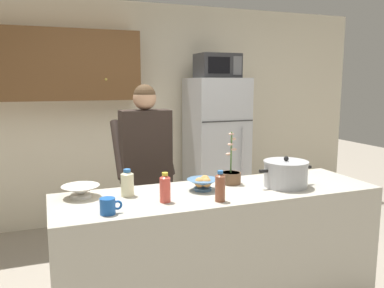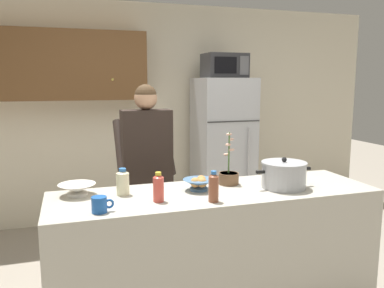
# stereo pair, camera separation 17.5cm
# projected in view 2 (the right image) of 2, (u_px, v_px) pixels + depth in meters

# --- Properties ---
(back_wall_unit) EXTENTS (6.00, 0.48, 2.60)m
(back_wall_unit) POSITION_uv_depth(u_px,v_px,m) (127.00, 103.00, 4.68)
(back_wall_unit) COLOR beige
(back_wall_unit) RESTS_ON ground
(kitchen_island) EXTENTS (2.28, 0.68, 0.92)m
(kitchen_island) POSITION_uv_depth(u_px,v_px,m) (215.00, 253.00, 2.80)
(kitchen_island) COLOR #BCB7A8
(kitchen_island) RESTS_ON ground
(refrigerator) EXTENTS (0.64, 0.68, 1.72)m
(refrigerator) POSITION_uv_depth(u_px,v_px,m) (223.00, 150.00, 4.72)
(refrigerator) COLOR #B7BABF
(refrigerator) RESTS_ON ground
(microwave) EXTENTS (0.48, 0.37, 0.28)m
(microwave) POSITION_uv_depth(u_px,v_px,m) (224.00, 66.00, 4.54)
(microwave) COLOR #2D2D30
(microwave) RESTS_ON refrigerator
(person_near_pot) EXTENTS (0.50, 0.41, 1.66)m
(person_near_pot) POSITION_uv_depth(u_px,v_px,m) (147.00, 157.00, 3.35)
(person_near_pot) COLOR #726656
(person_near_pot) RESTS_ON ground
(cooking_pot) EXTENTS (0.43, 0.32, 0.22)m
(cooking_pot) POSITION_uv_depth(u_px,v_px,m) (284.00, 175.00, 2.80)
(cooking_pot) COLOR #ADAFB5
(cooking_pot) RESTS_ON kitchen_island
(coffee_mug) EXTENTS (0.13, 0.09, 0.10)m
(coffee_mug) POSITION_uv_depth(u_px,v_px,m) (100.00, 205.00, 2.28)
(coffee_mug) COLOR #1E59B2
(coffee_mug) RESTS_ON kitchen_island
(bread_bowl) EXTENTS (0.23, 0.23, 0.10)m
(bread_bowl) POSITION_uv_depth(u_px,v_px,m) (199.00, 183.00, 2.74)
(bread_bowl) COLOR #4C7299
(bread_bowl) RESTS_ON kitchen_island
(empty_bowl) EXTENTS (0.25, 0.25, 0.08)m
(empty_bowl) POSITION_uv_depth(u_px,v_px,m) (77.00, 189.00, 2.61)
(empty_bowl) COLOR white
(empty_bowl) RESTS_ON kitchen_island
(bottle_near_edge) EXTENTS (0.09, 0.09, 0.18)m
(bottle_near_edge) POSITION_uv_depth(u_px,v_px,m) (123.00, 182.00, 2.63)
(bottle_near_edge) COLOR beige
(bottle_near_edge) RESTS_ON kitchen_island
(bottle_mid_counter) EXTENTS (0.07, 0.07, 0.19)m
(bottle_mid_counter) POSITION_uv_depth(u_px,v_px,m) (158.00, 187.00, 2.48)
(bottle_mid_counter) COLOR #D84C3F
(bottle_mid_counter) RESTS_ON kitchen_island
(bottle_far_corner) EXTENTS (0.07, 0.07, 0.20)m
(bottle_far_corner) POSITION_uv_depth(u_px,v_px,m) (214.00, 187.00, 2.47)
(bottle_far_corner) COLOR brown
(bottle_far_corner) RESTS_ON kitchen_island
(potted_orchid) EXTENTS (0.15, 0.15, 0.39)m
(potted_orchid) POSITION_uv_depth(u_px,v_px,m) (229.00, 176.00, 2.91)
(potted_orchid) COLOR brown
(potted_orchid) RESTS_ON kitchen_island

